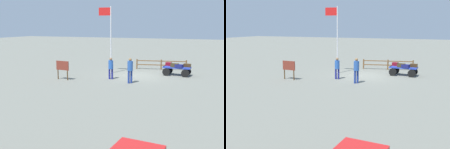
% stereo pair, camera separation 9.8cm
% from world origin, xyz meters
% --- Properties ---
extents(ground_plane, '(120.00, 120.00, 0.00)m').
position_xyz_m(ground_plane, '(0.00, 0.00, 0.00)').
color(ground_plane, slate).
extents(luggage_cart, '(2.15, 1.17, 0.70)m').
position_xyz_m(luggage_cart, '(-2.80, -1.26, 0.49)').
color(luggage_cart, '#243BAD').
rests_on(luggage_cart, ground).
extents(suitcase_maroon, '(0.56, 0.38, 0.26)m').
position_xyz_m(suitcase_maroon, '(-3.58, -1.43, 0.83)').
color(suitcase_maroon, '#3E2A15').
rests_on(suitcase_maroon, luggage_cart).
extents(suitcase_tan, '(0.51, 0.40, 0.27)m').
position_xyz_m(suitcase_tan, '(-2.08, -1.62, 0.83)').
color(suitcase_tan, maroon).
rests_on(suitcase_tan, luggage_cart).
extents(suitcase_dark, '(0.62, 0.41, 0.30)m').
position_xyz_m(suitcase_dark, '(-2.67, -0.98, 0.85)').
color(suitcase_dark, '#352D1A').
rests_on(suitcase_dark, luggage_cart).
extents(suitcase_navy, '(0.65, 0.49, 0.25)m').
position_xyz_m(suitcase_navy, '(-3.02, -0.91, 0.82)').
color(suitcase_navy, navy).
rests_on(suitcase_navy, luggage_cart).
extents(worker_lead, '(0.53, 0.53, 1.75)m').
position_xyz_m(worker_lead, '(-0.31, 2.91, 1.04)').
color(worker_lead, navy).
rests_on(worker_lead, ground).
extents(worker_trailing, '(0.44, 0.44, 1.61)m').
position_xyz_m(worker_trailing, '(1.47, 2.11, 0.94)').
color(worker_trailing, navy).
rests_on(worker_trailing, ground).
extents(flagpole, '(1.08, 0.21, 5.46)m').
position_xyz_m(flagpole, '(2.57, -0.19, 3.32)').
color(flagpole, silver).
rests_on(flagpole, ground).
extents(signboard, '(1.08, 0.15, 1.38)m').
position_xyz_m(signboard, '(4.66, 3.64, 0.93)').
color(signboard, '#4C3319').
rests_on(signboard, ground).
extents(wooden_fence, '(4.40, 1.03, 0.91)m').
position_xyz_m(wooden_fence, '(-1.05, -3.62, 0.54)').
color(wooden_fence, brown).
rests_on(wooden_fence, ground).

